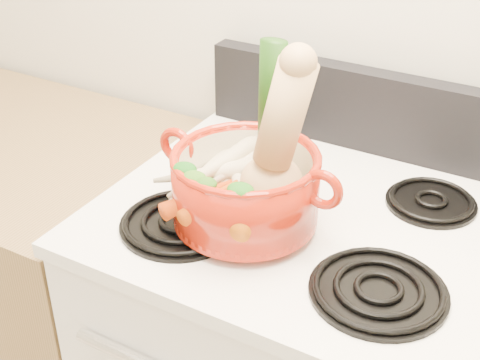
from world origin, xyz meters
The scene contains 22 objects.
cooktop centered at (0.00, 1.40, 0.93)m, with size 0.78×0.67×0.03m, color white.
control_backsplash centered at (0.00, 1.70, 1.04)m, with size 0.76×0.05×0.18m, color black.
burner_front_left centered at (-0.19, 1.24, 0.96)m, with size 0.22×0.22×0.02m, color black.
burner_front_right centered at (0.19, 1.24, 0.96)m, with size 0.22×0.22×0.02m, color black.
burner_back_left centered at (-0.19, 1.54, 0.96)m, with size 0.17×0.17×0.02m, color black.
burner_back_right centered at (0.19, 1.54, 0.96)m, with size 0.17×0.17×0.02m, color black.
dutch_oven centered at (-0.09, 1.30, 1.03)m, with size 0.26×0.26×0.13m, color #9F1A09.
pot_handle_left centered at (-0.23, 1.30, 1.08)m, with size 0.07×0.07×0.02m, color #9F1A09.
pot_handle_right centered at (0.06, 1.30, 1.08)m, with size 0.07×0.07×0.02m, color #9F1A09.
squash centered at (-0.04, 1.32, 1.14)m, with size 0.12×0.12×0.29m, color tan, non-canonical shape.
leek centered at (-0.06, 1.34, 1.15)m, with size 0.05×0.05×0.32m, color white.
ginger centered at (-0.07, 1.37, 1.01)m, with size 0.08×0.06×0.04m, color tan.
parsnip_0 centered at (-0.14, 1.31, 1.02)m, with size 0.04×0.04×0.20m, color beige.
parsnip_1 centered at (-0.18, 1.31, 1.03)m, with size 0.04×0.04×0.20m, color beige.
parsnip_2 centered at (-0.12, 1.33, 1.03)m, with size 0.05×0.05×0.21m, color beige.
parsnip_3 centered at (-0.18, 1.31, 1.03)m, with size 0.04×0.04×0.19m, color beige.
parsnip_4 centered at (-0.12, 1.37, 1.04)m, with size 0.04×0.04×0.21m, color beige.
parsnip_5 centered at (-0.16, 1.32, 1.05)m, with size 0.04×0.04×0.22m, color beige.
carrot_0 centered at (-0.09, 1.25, 1.01)m, with size 0.03×0.03×0.15m, color #BA4109.
carrot_1 centered at (-0.15, 1.25, 1.02)m, with size 0.03×0.03×0.16m, color #D0420A.
carrot_2 centered at (-0.05, 1.27, 1.03)m, with size 0.04×0.04×0.19m, color #D2640A.
carrot_3 centered at (-0.12, 1.24, 1.03)m, with size 0.03×0.03×0.14m, color #C54509.
Camera 1 is at (0.40, 0.42, 1.66)m, focal length 50.00 mm.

